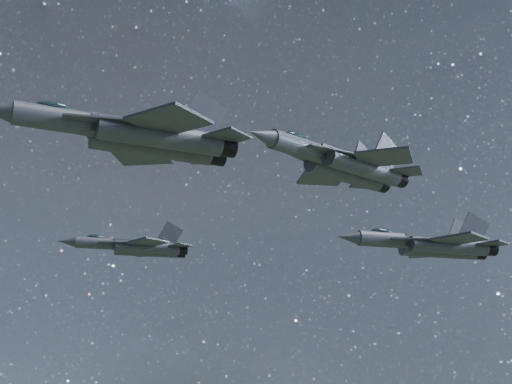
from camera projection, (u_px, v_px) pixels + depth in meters
jet_lead at (136, 135)px, 52.62m from camera, size 19.71×13.73×4.96m
jet_left at (136, 247)px, 80.81m from camera, size 15.06×10.11×3.80m
jet_right at (343, 164)px, 51.52m from camera, size 15.50×10.72×3.89m
jet_slot at (431, 245)px, 80.28m from camera, size 19.76×13.36×4.98m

